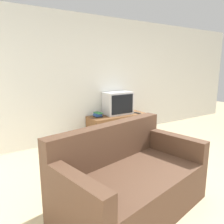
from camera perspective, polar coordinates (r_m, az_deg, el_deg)
wall_back at (r=4.85m, az=-3.40°, el=8.70°), size 9.00×0.06×2.60m
tv_stand at (r=4.92m, az=1.49°, el=-3.61°), size 1.35×0.50×0.51m
television at (r=4.89m, az=1.53°, el=2.33°), size 0.63×0.37×0.50m
couch at (r=2.53m, az=4.64°, el=-17.96°), size 1.80×1.20×0.92m
book_stack at (r=4.65m, az=-3.72°, el=-0.71°), size 0.16×0.21×0.10m
remote_on_stand at (r=5.03m, az=6.59°, el=-0.23°), size 0.09×0.19×0.02m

